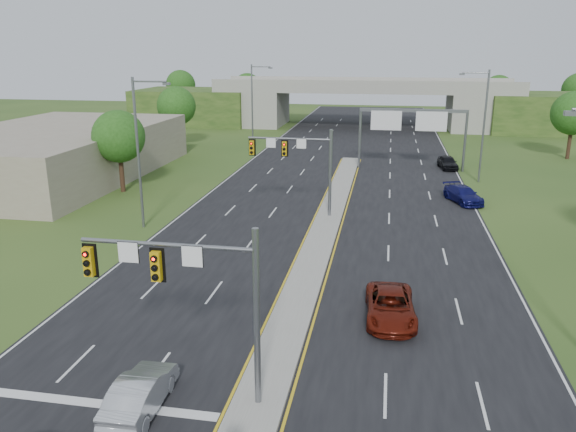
% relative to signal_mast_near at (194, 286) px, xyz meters
% --- Properties ---
extents(ground, '(240.00, 240.00, 0.00)m').
position_rel_signal_mast_near_xyz_m(ground, '(2.26, 0.07, -4.73)').
color(ground, '#294719').
rests_on(ground, ground).
extents(road, '(24.00, 160.00, 0.02)m').
position_rel_signal_mast_near_xyz_m(road, '(2.26, 35.07, -4.72)').
color(road, black).
rests_on(road, ground).
extents(median, '(2.00, 54.00, 0.16)m').
position_rel_signal_mast_near_xyz_m(median, '(2.26, 23.07, -4.63)').
color(median, gray).
rests_on(median, road).
extents(lane_markings, '(23.72, 160.00, 0.01)m').
position_rel_signal_mast_near_xyz_m(lane_markings, '(1.66, 28.99, -4.70)').
color(lane_markings, gold).
rests_on(lane_markings, road).
extents(signal_mast_near, '(6.62, 0.60, 7.00)m').
position_rel_signal_mast_near_xyz_m(signal_mast_near, '(0.00, 0.00, 0.00)').
color(signal_mast_near, slate).
rests_on(signal_mast_near, ground).
extents(signal_mast_far, '(6.62, 0.60, 7.00)m').
position_rel_signal_mast_near_xyz_m(signal_mast_far, '(0.00, 25.00, 0.00)').
color(signal_mast_far, slate).
rests_on(signal_mast_far, ground).
extents(sign_gantry, '(11.58, 0.44, 6.67)m').
position_rel_signal_mast_near_xyz_m(sign_gantry, '(8.95, 44.99, 0.51)').
color(sign_gantry, slate).
rests_on(sign_gantry, ground).
extents(overpass, '(80.00, 14.00, 8.10)m').
position_rel_signal_mast_near_xyz_m(overpass, '(2.26, 80.07, -1.17)').
color(overpass, gray).
rests_on(overpass, ground).
extents(lightpole_l_mid, '(2.85, 0.25, 11.00)m').
position_rel_signal_mast_near_xyz_m(lightpole_l_mid, '(-11.03, 20.07, 1.38)').
color(lightpole_l_mid, slate).
rests_on(lightpole_l_mid, ground).
extents(lightpole_l_far, '(2.85, 0.25, 11.00)m').
position_rel_signal_mast_near_xyz_m(lightpole_l_far, '(-11.03, 55.07, 1.38)').
color(lightpole_l_far, slate).
rests_on(lightpole_l_far, ground).
extents(lightpole_r_far, '(2.85, 0.25, 11.00)m').
position_rel_signal_mast_near_xyz_m(lightpole_r_far, '(15.56, 40.07, 1.38)').
color(lightpole_r_far, slate).
rests_on(lightpole_r_far, ground).
extents(tree_l_near, '(4.80, 4.80, 7.60)m').
position_rel_signal_mast_near_xyz_m(tree_l_near, '(-17.74, 30.07, 0.45)').
color(tree_l_near, '#382316').
rests_on(tree_l_near, ground).
extents(tree_l_mid, '(5.20, 5.20, 8.12)m').
position_rel_signal_mast_near_xyz_m(tree_l_mid, '(-21.74, 55.07, 0.78)').
color(tree_l_mid, '#382316').
rests_on(tree_l_mid, ground).
extents(tree_r_mid, '(5.20, 5.20, 8.12)m').
position_rel_signal_mast_near_xyz_m(tree_r_mid, '(28.26, 55.07, 0.78)').
color(tree_r_mid, '#382316').
rests_on(tree_r_mid, ground).
extents(tree_back_a, '(6.00, 6.00, 8.85)m').
position_rel_signal_mast_near_xyz_m(tree_back_a, '(-35.74, 94.07, 1.11)').
color(tree_back_a, '#382316').
rests_on(tree_back_a, ground).
extents(tree_back_b, '(5.60, 5.60, 8.32)m').
position_rel_signal_mast_near_xyz_m(tree_back_b, '(-21.74, 94.07, 0.78)').
color(tree_back_b, '#382316').
rests_on(tree_back_b, ground).
extents(tree_back_c, '(5.60, 5.60, 8.32)m').
position_rel_signal_mast_near_xyz_m(tree_back_c, '(26.26, 94.07, 0.78)').
color(tree_back_c, '#382316').
rests_on(tree_back_c, ground).
extents(commercial_building, '(18.00, 30.00, 5.00)m').
position_rel_signal_mast_near_xyz_m(commercial_building, '(-27.74, 35.07, -2.23)').
color(commercial_building, gray).
rests_on(commercial_building, ground).
extents(car_silver, '(1.61, 4.33, 1.42)m').
position_rel_signal_mast_near_xyz_m(car_silver, '(-1.94, -0.95, -4.00)').
color(car_silver, '#AFB3B8').
rests_on(car_silver, road).
extents(car_far_a, '(2.63, 5.21, 1.41)m').
position_rel_signal_mast_near_xyz_m(car_far_a, '(7.10, 8.02, -4.00)').
color(car_far_a, '#581308').
rests_on(car_far_a, road).
extents(car_far_b, '(3.57, 5.18, 1.39)m').
position_rel_signal_mast_near_xyz_m(car_far_b, '(13.26, 31.62, -4.01)').
color(car_far_b, '#0C0D4A').
rests_on(car_far_b, road).
extents(car_far_c, '(2.29, 4.43, 1.44)m').
position_rel_signal_mast_near_xyz_m(car_far_c, '(13.26, 46.24, -3.99)').
color(car_far_c, black).
rests_on(car_far_c, road).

